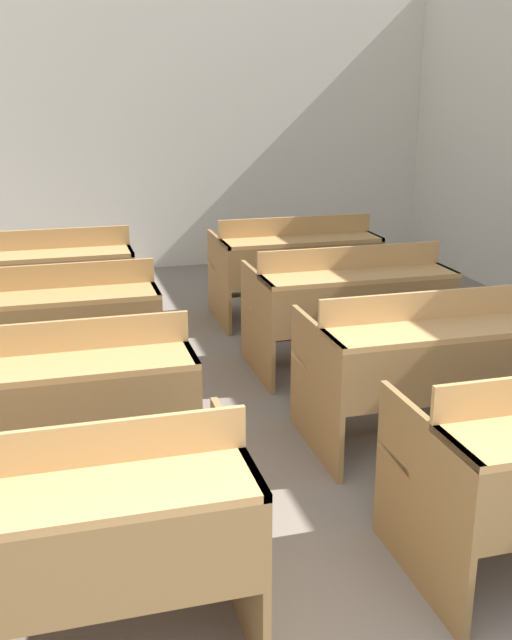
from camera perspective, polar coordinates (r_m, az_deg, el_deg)
wall_back at (r=7.95m, az=-9.99°, el=14.11°), size 6.66×0.06×2.89m
bench_front_left at (r=2.64m, az=-15.10°, el=-15.45°), size 1.29×0.76×0.86m
bench_second_left at (r=3.65m, az=-15.20°, el=-5.87°), size 1.29×0.76×0.86m
bench_second_right at (r=4.13m, az=13.13°, el=-2.95°), size 1.29×0.76×0.86m
bench_third_left at (r=4.75m, az=-15.40°, el=-0.41°), size 1.29×0.76×0.86m
bench_third_right at (r=5.12m, az=7.07°, el=1.38°), size 1.29×0.76×0.86m
bench_back_left at (r=5.89m, az=-15.76°, el=2.98°), size 1.29×0.76×0.86m
bench_back_right at (r=6.22m, az=2.96°, el=4.37°), size 1.29×0.76×0.86m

